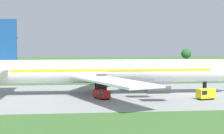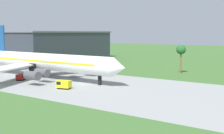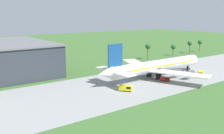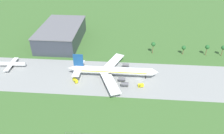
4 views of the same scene
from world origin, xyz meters
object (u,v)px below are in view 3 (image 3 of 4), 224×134
object	(u,v)px
catering_van	(126,88)
jet_airliner	(156,66)
terminal_building	(10,57)
fuel_truck	(201,73)
baggage_tug	(165,79)

from	to	relation	value
catering_van	jet_airliner	bearing A→B (deg)	18.52
catering_van	terminal_building	size ratio (longest dim) A/B	0.09
fuel_truck	catering_van	xyz separation A→B (m)	(-46.54, 2.06, 0.01)
baggage_tug	terminal_building	bearing A→B (deg)	129.32
jet_airliner	catering_van	xyz separation A→B (m)	(-26.03, -8.72, -4.26)
fuel_truck	catering_van	bearing A→B (deg)	177.47
jet_airliner	fuel_truck	size ratio (longest dim) A/B	15.94
terminal_building	baggage_tug	bearing A→B (deg)	-50.68
jet_airliner	catering_van	world-z (taller)	jet_airliner
jet_airliner	baggage_tug	world-z (taller)	jet_airliner
catering_van	terminal_building	xyz separation A→B (m)	(-27.20, 63.97, 6.78)
baggage_tug	fuel_truck	world-z (taller)	fuel_truck
fuel_truck	jet_airliner	bearing A→B (deg)	152.29
jet_airliner	baggage_tug	distance (m)	9.02
baggage_tug	fuel_truck	xyz separation A→B (m)	(22.24, -3.14, 0.22)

